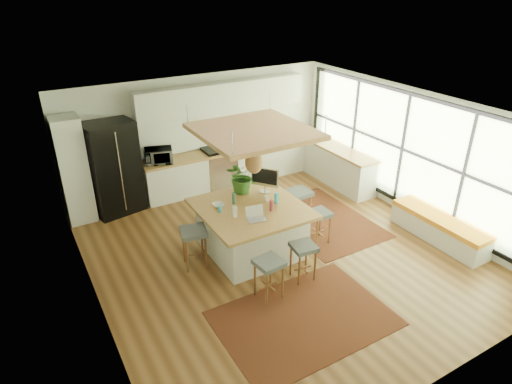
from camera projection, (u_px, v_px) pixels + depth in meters
floor at (278, 252)px, 8.31m from camera, size 7.00×7.00×0.00m
ceiling at (282, 113)px, 7.11m from camera, size 7.00×7.00×0.00m
wall_back at (200, 132)px, 10.43m from camera, size 6.50×0.00×6.50m
wall_front at (447, 304)px, 5.00m from camera, size 6.50×0.00×6.50m
wall_left at (88, 238)px, 6.25m from camera, size 0.00×7.00×7.00m
wall_right at (411, 154)px, 9.17m from camera, size 0.00×7.00×7.00m
window_wall at (410, 152)px, 9.14m from camera, size 0.10×6.20×2.60m
pantry at (73, 170)px, 8.95m from camera, size 0.55×0.60×2.25m
back_counter_base at (228, 167)px, 10.83m from camera, size 4.20×0.60×0.88m
back_counter_top at (227, 150)px, 10.62m from camera, size 4.24×0.64×0.05m
backsplash at (221, 129)px, 10.66m from camera, size 4.20×0.02×0.80m
upper_cabinets at (223, 97)px, 10.18m from camera, size 4.20×0.34×0.70m
range at (219, 167)px, 10.69m from camera, size 0.76×0.62×1.00m
right_counter_base at (334, 165)px, 10.98m from camera, size 0.60×2.50×0.88m
right_counter_top at (336, 147)px, 10.78m from camera, size 0.64×2.54×0.05m
window_bench at (439, 228)px, 8.60m from camera, size 0.52×2.00×0.50m
ceiling_panel at (254, 146)px, 7.58m from camera, size 1.86×1.86×0.80m
rug_near at (304, 318)px, 6.70m from camera, size 2.60×1.80×0.01m
rug_right at (321, 220)px, 9.38m from camera, size 1.80×2.60×0.01m
fridge at (113, 172)px, 9.40m from camera, size 1.14×0.96×2.03m
island at (251, 229)px, 8.16m from camera, size 1.85×1.85×0.93m
stool_near_left at (269, 279)px, 7.01m from camera, size 0.45×0.45×0.70m
stool_near_right at (303, 260)px, 7.46m from camera, size 0.44×0.44×0.67m
stool_right_front at (319, 226)px, 8.48m from camera, size 0.40×0.40×0.67m
stool_right_back at (298, 208)px, 9.13m from camera, size 0.47×0.47×0.75m
stool_left_side at (195, 248)px, 7.78m from camera, size 0.53×0.53×0.75m
laptop at (257, 214)px, 7.49m from camera, size 0.37×0.39×0.24m
monitor at (265, 180)px, 8.39m from camera, size 0.49×0.56×0.52m
microwave at (158, 154)px, 9.75m from camera, size 0.67×0.48×0.41m
island_plant at (242, 179)px, 8.41m from camera, size 0.80×0.84×0.52m
island_bowl at (218, 205)px, 7.97m from camera, size 0.23×0.23×0.05m
island_bottle_0 at (221, 207)px, 7.75m from camera, size 0.07×0.07×0.19m
island_bottle_1 at (235, 211)px, 7.62m from camera, size 0.07×0.07×0.19m
island_bottle_2 at (272, 206)px, 7.79m from camera, size 0.07×0.07×0.19m
island_bottle_3 at (266, 197)px, 8.11m from camera, size 0.07×0.07×0.19m
island_bottle_4 at (235, 199)px, 8.02m from camera, size 0.07×0.07×0.19m
island_bottle_5 at (278, 198)px, 8.06m from camera, size 0.07×0.07×0.19m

